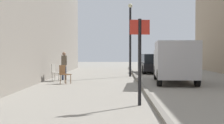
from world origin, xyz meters
name	(u,v)px	position (x,y,z in m)	size (l,w,h in m)	color
ground_plane	(106,91)	(0.00, 12.00, 0.00)	(80.00, 80.00, 0.00)	gray
kerb_strip	(145,90)	(1.58, 12.00, 0.06)	(0.16, 40.00, 0.12)	slate
pedestrian_main_foreground	(64,64)	(-2.62, 17.47, 0.93)	(0.32, 0.21, 1.61)	#2D3851
delivery_van	(175,61)	(3.41, 15.81, 1.16)	(2.32, 5.44, 2.13)	#B7B7BC
parked_car	(152,64)	(3.09, 24.00, 0.71)	(1.97, 4.27, 1.45)	black
street_sign_post	(140,54)	(1.13, 8.44, 1.55)	(0.60, 0.10, 2.60)	black
lamp_post	(130,35)	(1.27, 20.21, 2.72)	(0.28, 0.28, 4.76)	black
cafe_chair_near_window	(64,73)	(-2.26, 15.27, 0.55)	(0.60, 0.60, 0.94)	brown
cafe_chair_by_doorway	(55,71)	(-2.98, 16.64, 0.55)	(0.52, 0.52, 0.94)	#B7B2A8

